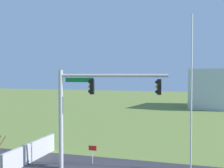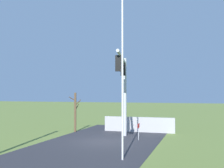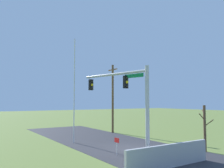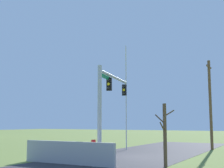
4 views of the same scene
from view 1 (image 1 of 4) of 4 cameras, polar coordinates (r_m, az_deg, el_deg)
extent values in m
cube|color=#B7B5AD|center=(20.83, -12.13, -15.02)|extent=(6.00, 6.00, 0.01)
cube|color=#A8A8AD|center=(21.94, -15.06, -12.35)|extent=(0.20, 6.34, 1.33)
cylinder|color=#B2B5BA|center=(19.65, -9.64, -6.60)|extent=(0.28, 0.28, 6.31)
cylinder|color=#B2B5BA|center=(18.80, 0.26, 1.61)|extent=(6.66, 1.50, 0.20)
cube|color=#0F7238|center=(19.14, -6.19, 0.77)|extent=(1.77, 0.38, 0.28)
cube|color=black|center=(19.00, -3.79, -0.50)|extent=(0.30, 0.40, 0.96)
sphere|color=black|center=(19.01, -4.24, 0.41)|extent=(0.22, 0.22, 0.22)
sphere|color=yellow|center=(19.02, -4.24, -0.50)|extent=(0.22, 0.22, 0.22)
sphere|color=black|center=(19.04, -4.23, -1.40)|extent=(0.22, 0.22, 0.22)
cube|color=black|center=(18.75, 8.92, -0.56)|extent=(0.30, 0.40, 0.96)
sphere|color=black|center=(18.73, 8.47, 0.36)|extent=(0.22, 0.22, 0.22)
sphere|color=yellow|center=(18.75, 8.46, -0.56)|extent=(0.22, 0.22, 0.22)
sphere|color=black|center=(18.76, 8.46, -1.47)|extent=(0.22, 0.22, 0.22)
cylinder|color=silver|center=(19.37, 14.78, -1.69)|extent=(0.10, 0.10, 9.73)
cylinder|color=brown|center=(16.43, -20.10, -10.33)|extent=(0.12, 0.61, 0.55)
cylinder|color=silver|center=(20.93, -3.69, -13.61)|extent=(0.04, 0.04, 0.90)
cube|color=red|center=(20.77, -3.70, -12.00)|extent=(0.56, 0.02, 0.32)
cube|color=silver|center=(55.57, 18.69, -0.74)|extent=(8.36, 11.42, 6.73)
camera|label=2|loc=(27.02, 47.28, -4.15)|focal=45.48mm
camera|label=3|loc=(35.36, -19.72, -1.67)|focal=37.76mm
camera|label=4|loc=(27.27, -58.16, -6.75)|focal=48.89mm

